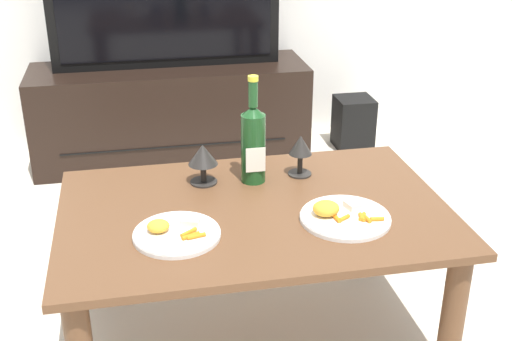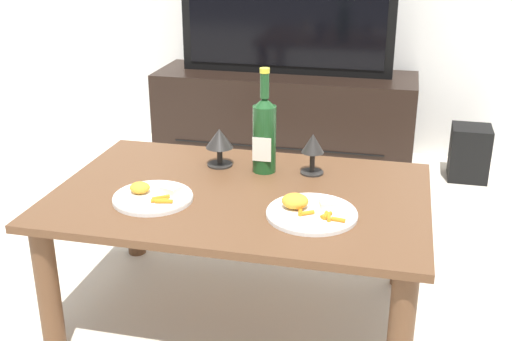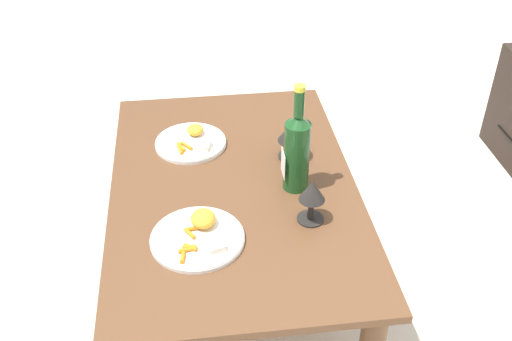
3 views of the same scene
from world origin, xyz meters
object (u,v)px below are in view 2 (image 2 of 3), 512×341
floor_speaker (469,153)px  goblet_left (219,141)px  wine_bottle (264,132)px  dinner_plate_left (153,196)px  dinner_plate_right (310,211)px  dining_table (241,213)px  tv_screen (286,20)px  tv_stand (284,118)px  goblet_right (313,147)px

floor_speaker → goblet_left: bearing=-127.1°
floor_speaker → wine_bottle: wine_bottle is taller
dinner_plate_left → dinner_plate_right: bearing=0.1°
dining_table → floor_speaker: dining_table is taller
dining_table → wine_bottle: bearing=80.0°
dinner_plate_left → dinner_plate_right: (0.49, 0.00, 0.00)m
tv_screen → floor_speaker: size_ratio=4.03×
tv_stand → tv_screen: (0.00, -0.00, 0.53)m
tv_screen → goblet_left: bearing=-89.3°
goblet_left → dinner_plate_left: (-0.12, -0.33, -0.08)m
dining_table → tv_stand: size_ratio=0.84×
dinner_plate_right → dinner_plate_left: bearing=-179.9°
floor_speaker → goblet_right: bearing=-116.6°
dining_table → tv_stand: 1.53m
goblet_left → wine_bottle: bearing=-5.7°
dinner_plate_right → goblet_right: bearing=97.6°
dining_table → wine_bottle: (0.03, 0.19, 0.22)m
tv_stand → dinner_plate_left: size_ratio=5.65×
tv_stand → wine_bottle: wine_bottle is taller
wine_bottle → dinner_plate_left: size_ratio=1.45×
floor_speaker → dinner_plate_left: bearing=-123.9°
dining_table → goblet_left: (-0.13, 0.21, 0.17)m
floor_speaker → goblet_left: 1.64m
wine_bottle → dinner_plate_right: wine_bottle is taller
goblet_left → dinner_plate_left: goblet_left is taller
dining_table → goblet_right: (0.20, 0.21, 0.17)m
floor_speaker → dinner_plate_right: size_ratio=1.05×
dining_table → floor_speaker: (0.84, 1.46, -0.24)m
goblet_right → dinner_plate_left: goblet_right is taller
goblet_right → tv_stand: bearing=104.7°
dining_table → floor_speaker: bearing=60.1°
tv_stand → tv_screen: size_ratio=1.24×
floor_speaker → goblet_right: 1.47m
floor_speaker → tv_stand: bearing=177.8°
goblet_left → dinner_plate_right: (0.37, -0.33, -0.08)m
dining_table → tv_screen: tv_screen is taller
tv_stand → goblet_left: 1.34m
tv_stand → dinner_plate_right: size_ratio=5.22×
tv_stand → wine_bottle: (0.18, -1.32, 0.35)m
tv_screen → dinner_plate_right: tv_screen is taller
goblet_right → goblet_left: bearing=180.0°
goblet_left → dinner_plate_right: 0.50m
tv_screen → floor_speaker: (0.99, -0.05, -0.64)m
wine_bottle → goblet_right: bearing=5.7°
goblet_left → dining_table: bearing=-58.2°
tv_stand → goblet_left: bearing=-89.3°
tv_stand → goblet_left: goblet_left is taller
floor_speaker → goblet_left: goblet_left is taller
dinner_plate_left → dinner_plate_right: dinner_plate_right is taller
tv_screen → dinner_plate_right: 1.70m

